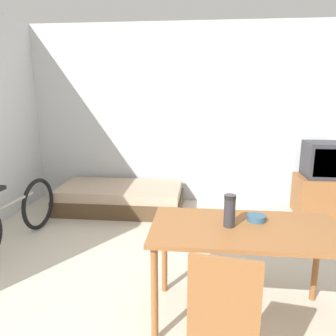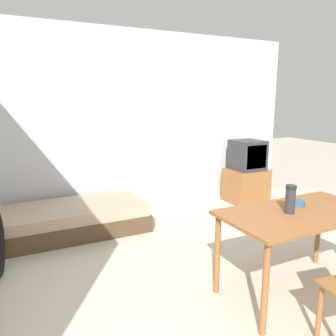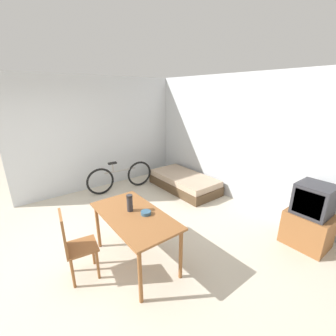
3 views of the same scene
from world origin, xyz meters
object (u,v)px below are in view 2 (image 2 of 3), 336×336
daybed (75,219)px  mate_bowl (297,203)px  dining_table (300,221)px  thermos_flask (290,198)px  tv (246,174)px

daybed → mate_bowl: mate_bowl is taller
dining_table → thermos_flask: thermos_flask is taller
daybed → thermos_flask: thermos_flask is taller
tv → daybed: bearing=-178.3°
daybed → thermos_flask: 2.73m
tv → thermos_flask: size_ratio=4.32×
tv → mate_bowl: bearing=-119.3°
dining_table → tv: bearing=60.3°
daybed → thermos_flask: bearing=-58.3°
tv → mate_bowl: (-1.24, -2.20, 0.31)m
dining_table → thermos_flask: size_ratio=5.73×
tv → dining_table: (-1.33, -2.34, 0.20)m
daybed → mate_bowl: size_ratio=12.92×
dining_table → thermos_flask: 0.25m
dining_table → mate_bowl: bearing=54.4°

